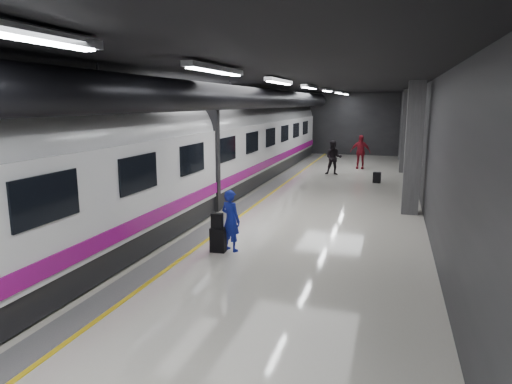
% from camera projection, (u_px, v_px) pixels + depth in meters
% --- Properties ---
extents(ground, '(40.00, 40.00, 0.00)m').
position_uv_depth(ground, '(268.00, 217.00, 15.26)').
color(ground, beige).
rests_on(ground, ground).
extents(platform_hall, '(10.02, 40.02, 4.51)m').
position_uv_depth(platform_hall, '(268.00, 110.00, 15.56)').
color(platform_hall, black).
rests_on(platform_hall, ground).
extents(train, '(3.05, 38.00, 4.05)m').
position_uv_depth(train, '(178.00, 153.00, 15.78)').
color(train, black).
rests_on(train, ground).
extents(traveler_main, '(0.69, 0.58, 1.60)m').
position_uv_depth(traveler_main, '(231.00, 221.00, 11.70)').
color(traveler_main, '#181EB5').
rests_on(traveler_main, ground).
extents(suitcase_main, '(0.41, 0.27, 0.64)m').
position_uv_depth(suitcase_main, '(218.00, 240.00, 11.68)').
color(suitcase_main, black).
rests_on(suitcase_main, ground).
extents(shoulder_bag, '(0.30, 0.18, 0.39)m').
position_uv_depth(shoulder_bag, '(217.00, 221.00, 11.57)').
color(shoulder_bag, black).
rests_on(shoulder_bag, suitcase_main).
extents(traveler_far_a, '(0.90, 0.71, 1.82)m').
position_uv_depth(traveler_far_a, '(334.00, 158.00, 24.25)').
color(traveler_far_a, black).
rests_on(traveler_far_a, ground).
extents(traveler_far_b, '(1.16, 0.50, 1.95)m').
position_uv_depth(traveler_far_b, '(360.00, 152.00, 26.46)').
color(traveler_far_b, maroon).
rests_on(traveler_far_b, ground).
extents(suitcase_far, '(0.38, 0.27, 0.52)m').
position_uv_depth(suitcase_far, '(377.00, 177.00, 21.82)').
color(suitcase_far, black).
rests_on(suitcase_far, ground).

